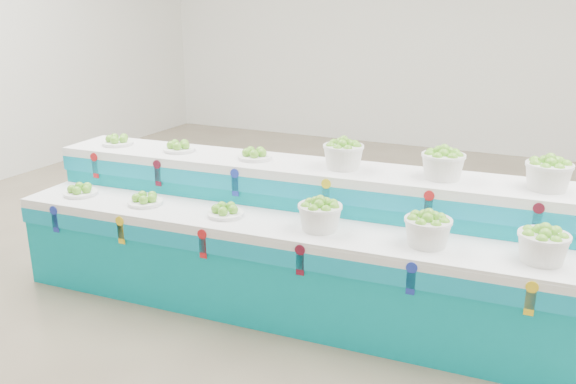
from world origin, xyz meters
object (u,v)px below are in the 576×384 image
object	(u,v)px
display_stand	(288,238)
plate_upper_mid	(179,145)
basket_upper_right	(548,173)
basket_lower_left	(320,214)

from	to	relation	value
display_stand	plate_upper_mid	size ratio (longest dim) A/B	15.52
basket_upper_right	plate_upper_mid	bearing A→B (deg)	-176.71
basket_lower_left	plate_upper_mid	size ratio (longest dim) A/B	1.12
plate_upper_mid	basket_upper_right	bearing A→B (deg)	3.29
plate_upper_mid	basket_upper_right	world-z (taller)	basket_upper_right
basket_lower_left	basket_upper_right	world-z (taller)	basket_upper_right
basket_upper_right	display_stand	bearing A→B (deg)	-168.27
display_stand	basket_upper_right	size ratio (longest dim) A/B	13.84
display_stand	basket_upper_right	world-z (taller)	basket_upper_right
display_stand	basket_lower_left	xyz separation A→B (m)	(0.35, -0.24, 0.32)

